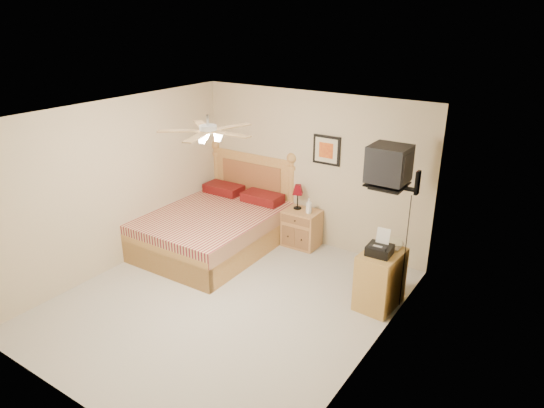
{
  "coord_description": "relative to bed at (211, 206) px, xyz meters",
  "views": [
    {
      "loc": [
        3.59,
        -4.3,
        3.61
      ],
      "look_at": [
        0.14,
        0.9,
        1.13
      ],
      "focal_mm": 32.0,
      "sensor_mm": 36.0,
      "label": 1
    }
  ],
  "objects": [
    {
      "name": "magazine_upper",
      "position": [
        2.85,
        0.2,
        0.07
      ],
      "size": [
        0.27,
        0.31,
        0.02
      ],
      "primitive_type": "imported",
      "rotation": [
        0.0,
        0.0,
        0.33
      ],
      "color": "tan",
      "rests_on": "magazine_lower"
    },
    {
      "name": "framed_picture",
      "position": [
        1.44,
        1.11,
        0.88
      ],
      "size": [
        0.46,
        0.04,
        0.46
      ],
      "primitive_type": "cube",
      "color": "black",
      "rests_on": "wall_back"
    },
    {
      "name": "wall_tv",
      "position": [
        2.92,
        0.22,
        1.07
      ],
      "size": [
        0.56,
        0.46,
        0.58
      ],
      "primitive_type": null,
      "color": "black",
      "rests_on": "wall_right"
    },
    {
      "name": "ceiling_fan",
      "position": [
        1.17,
        -1.32,
        1.62
      ],
      "size": [
        1.14,
        1.14,
        0.28
      ],
      "primitive_type": null,
      "color": "silver",
      "rests_on": "ceiling"
    },
    {
      "name": "dresser",
      "position": [
        2.9,
        -0.08,
        -0.35
      ],
      "size": [
        0.49,
        0.68,
        0.77
      ],
      "primitive_type": "cube",
      "rotation": [
        0.0,
        0.0,
        -0.06
      ],
      "color": "#B28235",
      "rests_on": "ground"
    },
    {
      "name": "floor",
      "position": [
        1.17,
        -1.12,
        -0.74
      ],
      "size": [
        4.5,
        4.5,
        0.0
      ],
      "primitive_type": "plane",
      "color": "#AAA59A",
      "rests_on": "ground"
    },
    {
      "name": "ceiling",
      "position": [
        1.17,
        -1.12,
        1.76
      ],
      "size": [
        4.0,
        4.5,
        0.04
      ],
      "primitive_type": "cube",
      "color": "white",
      "rests_on": "ground"
    },
    {
      "name": "wall_back",
      "position": [
        1.17,
        1.13,
        0.51
      ],
      "size": [
        4.0,
        0.04,
        2.5
      ],
      "primitive_type": "cube",
      "color": "#BEAD8C",
      "rests_on": "ground"
    },
    {
      "name": "wall_front",
      "position": [
        1.17,
        -3.37,
        0.51
      ],
      "size": [
        4.0,
        0.04,
        2.5
      ],
      "primitive_type": "cube",
      "color": "#BEAD8C",
      "rests_on": "ground"
    },
    {
      "name": "wall_left",
      "position": [
        -0.83,
        -1.12,
        0.51
      ],
      "size": [
        0.04,
        4.5,
        2.5
      ],
      "primitive_type": "cube",
      "color": "#BEAD8C",
      "rests_on": "ground"
    },
    {
      "name": "wall_right",
      "position": [
        3.17,
        -1.12,
        0.51
      ],
      "size": [
        0.04,
        4.5,
        2.5
      ],
      "primitive_type": "cube",
      "color": "#BEAD8C",
      "rests_on": "ground"
    },
    {
      "name": "nightstand",
      "position": [
        1.16,
        0.88,
        -0.43
      ],
      "size": [
        0.58,
        0.44,
        0.62
      ],
      "primitive_type": "cube",
      "rotation": [
        0.0,
        0.0,
        0.02
      ],
      "color": "#C38649",
      "rests_on": "ground"
    },
    {
      "name": "lotion_bottle",
      "position": [
        1.29,
        0.86,
        0.0
      ],
      "size": [
        0.12,
        0.12,
        0.25
      ],
      "primitive_type": "imported",
      "rotation": [
        0.0,
        0.0,
        0.23
      ],
      "color": "silver",
      "rests_on": "nightstand"
    },
    {
      "name": "fax_machine",
      "position": [
        2.88,
        -0.15,
        0.19
      ],
      "size": [
        0.32,
        0.33,
        0.32
      ],
      "primitive_type": null,
      "rotation": [
        0.0,
        0.0,
        0.05
      ],
      "color": "black",
      "rests_on": "dresser"
    },
    {
      "name": "bed",
      "position": [
        0.0,
        0.0,
        0.0
      ],
      "size": [
        1.77,
        2.31,
        1.48
      ],
      "primitive_type": null,
      "rotation": [
        0.0,
        0.0,
        0.01
      ],
      "color": "#BE7B39",
      "rests_on": "ground"
    },
    {
      "name": "magazine_lower",
      "position": [
        2.85,
        0.17,
        0.04
      ],
      "size": [
        0.21,
        0.27,
        0.03
      ],
      "primitive_type": "imported",
      "rotation": [
        0.0,
        0.0,
        -0.02
      ],
      "color": "tan",
      "rests_on": "dresser"
    },
    {
      "name": "table_lamp",
      "position": [
        1.04,
        0.93,
        0.08
      ],
      "size": [
        0.29,
        0.29,
        0.41
      ],
      "primitive_type": null,
      "rotation": [
        0.0,
        0.0,
        -0.38
      ],
      "color": "#5F0108",
      "rests_on": "nightstand"
    }
  ]
}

